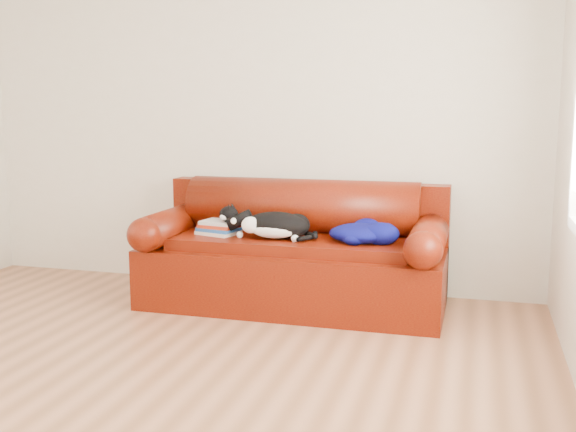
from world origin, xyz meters
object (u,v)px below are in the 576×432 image
Objects in this scene: sofa_base at (294,273)px; book_stack at (219,228)px; cat at (275,226)px; blanket at (362,232)px.

sofa_base is 0.62m from book_stack.
cat is at bearing -128.34° from sofa_base.
book_stack is 0.44m from cat.
blanket reaches higher than book_stack.
blanket is at bearing 0.58° from book_stack.
blanket is at bearing -6.77° from sofa_base.
sofa_base is at bearing 37.66° from cat.
blanket is (1.03, 0.01, 0.02)m from book_stack.
book_stack is 1.03m from blanket.
cat is (0.44, -0.05, 0.04)m from book_stack.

